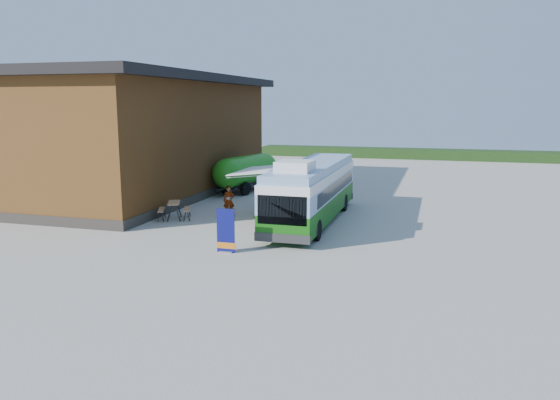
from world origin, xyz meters
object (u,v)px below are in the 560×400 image
(banner, at_px, (226,235))
(picnic_table, at_px, (174,206))
(person_b, at_px, (300,192))
(slurry_tanker, at_px, (246,171))
(person_a, at_px, (229,201))
(bus, at_px, (312,190))

(banner, xyz_separation_m, picnic_table, (-4.82, 5.00, -0.05))
(person_b, bearing_deg, slurry_tanker, -94.33)
(person_a, relative_size, person_b, 0.86)
(banner, height_order, person_a, banner)
(banner, bearing_deg, person_b, 86.67)
(banner, xyz_separation_m, slurry_tanker, (-4.32, 14.22, 0.66))
(bus, xyz_separation_m, picnic_table, (-6.77, -1.40, -0.94))
(banner, relative_size, slurry_tanker, 0.28)
(banner, distance_m, slurry_tanker, 14.88)
(banner, distance_m, picnic_table, 6.95)
(bus, distance_m, person_b, 3.45)
(person_a, distance_m, person_b, 4.20)
(picnic_table, bearing_deg, banner, -70.26)
(banner, height_order, person_b, person_b)
(person_a, xyz_separation_m, slurry_tanker, (-1.85, 7.70, 0.57))
(picnic_table, distance_m, slurry_tanker, 9.26)
(bus, relative_size, person_b, 5.87)
(picnic_table, xyz_separation_m, slurry_tanker, (0.50, 9.21, 0.71))
(person_a, relative_size, slurry_tanker, 0.25)
(banner, bearing_deg, person_a, 110.59)
(person_b, bearing_deg, banner, 37.03)
(bus, bearing_deg, person_a, 178.33)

